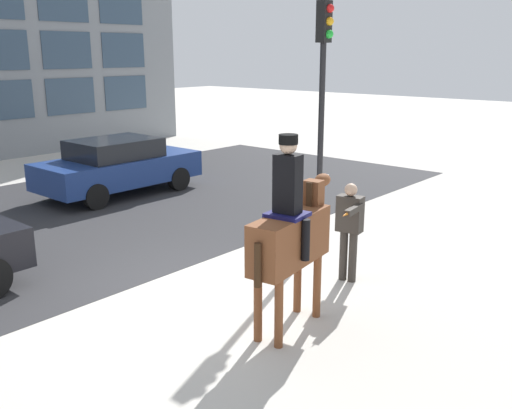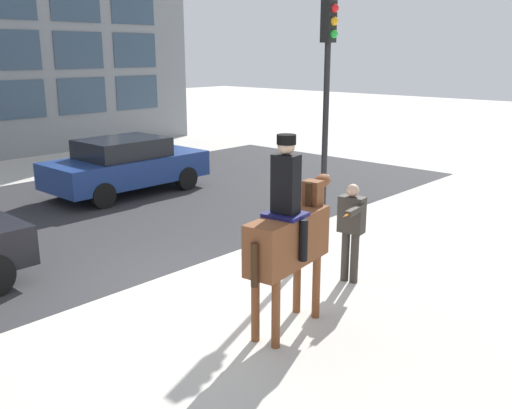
# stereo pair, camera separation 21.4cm
# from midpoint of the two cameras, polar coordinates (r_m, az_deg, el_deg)

# --- Properties ---
(ground_plane) EXTENTS (80.00, 80.00, 0.00)m
(ground_plane) POSITION_cam_midpoint_polar(r_m,az_deg,el_deg) (9.16, -7.28, -8.16)
(ground_plane) COLOR beige
(road_surface) EXTENTS (22.56, 8.50, 0.01)m
(road_surface) POSITION_cam_midpoint_polar(r_m,az_deg,el_deg) (12.98, -20.98, -2.07)
(road_surface) COLOR #2D2D30
(road_surface) RESTS_ON ground_plane
(mounted_horse_lead) EXTENTS (1.84, 0.65, 2.62)m
(mounted_horse_lead) POSITION_cam_midpoint_polar(r_m,az_deg,el_deg) (7.36, 4.18, -2.90)
(mounted_horse_lead) COLOR brown
(mounted_horse_lead) RESTS_ON ground_plane
(pedestrian_bystander) EXTENTS (0.82, 0.52, 1.61)m
(pedestrian_bystander) POSITION_cam_midpoint_polar(r_m,az_deg,el_deg) (9.11, 10.18, -2.08)
(pedestrian_bystander) COLOR #332D28
(pedestrian_bystander) RESTS_ON ground_plane
(street_car_far_lane) EXTENTS (4.17, 1.89, 1.45)m
(street_car_far_lane) POSITION_cam_midpoint_polar(r_m,az_deg,el_deg) (15.20, -12.48, 3.90)
(street_car_far_lane) COLOR navy
(street_car_far_lane) RESTS_ON ground_plane
(traffic_light) EXTENTS (0.24, 0.29, 4.47)m
(traffic_light) POSITION_cam_midpoint_polar(r_m,az_deg,el_deg) (10.68, 7.72, 11.54)
(traffic_light) COLOR black
(traffic_light) RESTS_ON ground_plane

